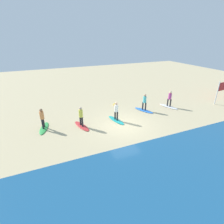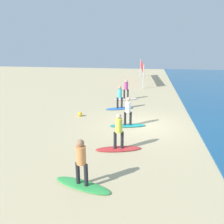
# 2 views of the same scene
# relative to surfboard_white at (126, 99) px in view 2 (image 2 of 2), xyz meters

# --- Properties ---
(ground_plane) EXTENTS (60.00, 60.00, 0.00)m
(ground_plane) POSITION_rel_surfboard_white_xyz_m (6.11, 1.62, -0.04)
(ground_plane) COLOR #CCB789
(surfboard_white) EXTENTS (1.22, 2.17, 0.09)m
(surfboard_white) POSITION_rel_surfboard_white_xyz_m (0.00, 0.00, 0.00)
(surfboard_white) COLOR white
(surfboard_white) RESTS_ON ground
(surfer_white) EXTENTS (0.32, 0.44, 1.64)m
(surfer_white) POSITION_rel_surfboard_white_xyz_m (0.00, 0.00, 0.99)
(surfer_white) COLOR #232328
(surfer_white) RESTS_ON surfboard_white
(surfboard_blue) EXTENTS (1.35, 2.15, 0.09)m
(surfboard_blue) POSITION_rel_surfboard_white_xyz_m (2.92, -0.18, 0.00)
(surfboard_blue) COLOR blue
(surfboard_blue) RESTS_ON ground
(surfer_blue) EXTENTS (0.32, 0.43, 1.64)m
(surfer_blue) POSITION_rel_surfboard_white_xyz_m (2.92, -0.18, 0.99)
(surfer_blue) COLOR #232328
(surfer_blue) RESTS_ON surfboard_blue
(surfboard_teal) EXTENTS (1.00, 2.17, 0.09)m
(surfboard_teal) POSITION_rel_surfboard_white_xyz_m (6.37, 0.73, 0.00)
(surfboard_teal) COLOR teal
(surfboard_teal) RESTS_ON ground
(surfer_teal) EXTENTS (0.32, 0.45, 1.64)m
(surfer_teal) POSITION_rel_surfboard_white_xyz_m (6.37, 0.73, 0.99)
(surfer_teal) COLOR #232328
(surfer_teal) RESTS_ON surfboard_teal
(surfboard_red) EXTENTS (1.08, 2.17, 0.09)m
(surfboard_red) POSITION_rel_surfboard_white_xyz_m (9.42, 0.59, 0.00)
(surfboard_red) COLOR red
(surfboard_red) RESTS_ON ground
(surfer_red) EXTENTS (0.32, 0.45, 1.64)m
(surfer_red) POSITION_rel_surfboard_white_xyz_m (9.42, 0.59, 0.99)
(surfer_red) COLOR #232328
(surfer_red) RESTS_ON surfboard_red
(surfboard_green) EXTENTS (1.11, 2.17, 0.09)m
(surfboard_green) POSITION_rel_surfboard_white_xyz_m (12.31, -0.26, 0.00)
(surfboard_green) COLOR green
(surfboard_green) RESTS_ON ground
(surfer_green) EXTENTS (0.32, 0.45, 1.64)m
(surfer_green) POSITION_rel_surfboard_white_xyz_m (12.31, -0.26, 0.99)
(surfer_green) COLOR #232328
(surfer_green) RESTS_ON surfboard_green
(volleyball_net) EXTENTS (9.08, 0.74, 2.50)m
(volleyball_net) POSITION_rel_surfboard_white_xyz_m (-9.63, 1.00, 1.74)
(volleyball_net) COLOR silver
(volleyball_net) RESTS_ON ground
(beach_ball) EXTENTS (0.30, 0.30, 0.30)m
(beach_ball) POSITION_rel_surfboard_white_xyz_m (5.03, -2.56, 0.10)
(beach_ball) COLOR yellow
(beach_ball) RESTS_ON ground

